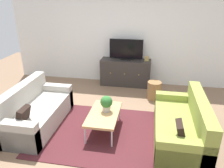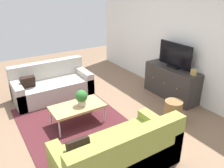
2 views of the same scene
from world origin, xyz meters
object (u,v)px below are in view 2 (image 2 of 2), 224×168
(couch_left_side, at_px, (52,86))
(mantel_clock, at_px, (194,72))
(tv_console, at_px, (171,82))
(couch_right_side, at_px, (120,157))
(flat_screen_tv, at_px, (175,56))
(wicker_basket, at_px, (173,112))
(coffee_table, at_px, (77,107))
(potted_plant, at_px, (82,97))

(couch_left_side, xyz_separation_m, mantel_clock, (2.10, 2.37, 0.53))
(tv_console, bearing_deg, mantel_clock, 0.00)
(couch_right_side, distance_m, flat_screen_tv, 2.84)
(flat_screen_tv, height_order, wicker_basket, flat_screen_tv)
(couch_right_side, distance_m, coffee_table, 1.45)
(couch_right_side, xyz_separation_m, wicker_basket, (-0.53, 1.60, -0.05))
(potted_plant, relative_size, wicker_basket, 0.70)
(couch_left_side, distance_m, wicker_basket, 2.84)
(coffee_table, height_order, mantel_clock, mantel_clock)
(couch_right_side, height_order, mantel_clock, mantel_clock)
(couch_right_side, relative_size, tv_console, 1.27)
(flat_screen_tv, bearing_deg, couch_right_side, -60.81)
(mantel_clock, bearing_deg, potted_plant, -105.95)
(potted_plant, height_order, mantel_clock, mantel_clock)
(tv_console, height_order, flat_screen_tv, flat_screen_tv)
(mantel_clock, bearing_deg, couch_left_side, -131.51)
(potted_plant, distance_m, tv_console, 2.28)
(coffee_table, distance_m, potted_plant, 0.22)
(mantel_clock, bearing_deg, tv_console, -180.00)
(flat_screen_tv, xyz_separation_m, wicker_basket, (0.81, -0.80, -0.79))
(coffee_table, bearing_deg, mantel_clock, 73.77)
(couch_left_side, height_order, mantel_clock, mantel_clock)
(couch_right_side, xyz_separation_m, mantel_clock, (-0.77, 2.37, 0.53))
(flat_screen_tv, bearing_deg, mantel_clock, -2.01)
(coffee_table, height_order, wicker_basket, wicker_basket)
(couch_right_side, relative_size, potted_plant, 5.64)
(tv_console, height_order, mantel_clock, mantel_clock)
(potted_plant, bearing_deg, tv_console, 88.01)
(wicker_basket, bearing_deg, couch_right_side, -71.75)
(coffee_table, height_order, tv_console, tv_console)
(tv_console, bearing_deg, couch_left_side, -122.83)
(tv_console, height_order, wicker_basket, tv_console)
(wicker_basket, bearing_deg, flat_screen_tv, 135.54)
(tv_console, bearing_deg, potted_plant, -91.99)
(tv_console, xyz_separation_m, wicker_basket, (0.81, -0.78, -0.14))
(mantel_clock, height_order, wicker_basket, mantel_clock)
(mantel_clock, xyz_separation_m, wicker_basket, (0.24, -0.78, -0.58))
(flat_screen_tv, bearing_deg, couch_left_side, -122.61)
(wicker_basket, bearing_deg, coffee_table, -120.43)
(coffee_table, bearing_deg, tv_console, 87.22)
(coffee_table, relative_size, potted_plant, 3.19)
(flat_screen_tv, distance_m, mantel_clock, 0.61)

